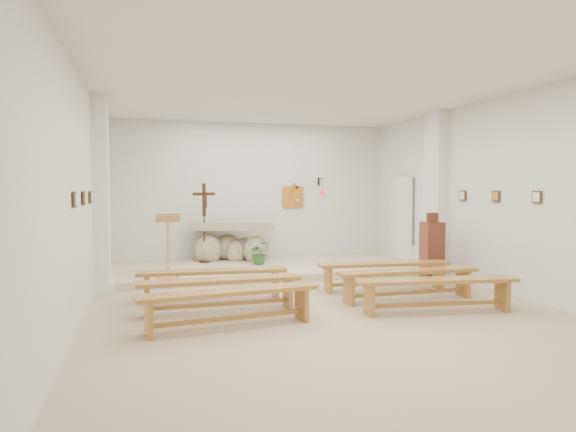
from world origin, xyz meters
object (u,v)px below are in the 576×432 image
object	(u,v)px
bench_right_front	(384,269)
bench_left_second	(220,287)
bench_left_front	(213,277)
donation_pedestal	(432,252)
bench_right_second	(408,277)
altar	(233,244)
lectern	(168,245)
bench_right_third	(437,287)
crucifix_stand	(204,217)
bench_left_third	(230,299)

from	to	relation	value
bench_right_front	bench_left_second	distance (m)	3.24
bench_left_front	bench_right_front	size ratio (longest dim) A/B	1.00
donation_pedestal	bench_right_second	world-z (taller)	donation_pedestal
bench_right_front	donation_pedestal	bearing A→B (deg)	25.88
altar	lectern	distance (m)	2.64
bench_left_second	bench_right_front	bearing A→B (deg)	14.42
lectern	bench_right_third	xyz separation A→B (m)	(3.77, -3.29, -0.39)
bench_left_front	altar	bearing A→B (deg)	79.80
crucifix_stand	bench_left_third	bearing A→B (deg)	-114.30
bench_left_front	bench_left_third	xyz separation A→B (m)	(0.00, -1.76, 0.00)
donation_pedestal	bench_left_front	distance (m)	4.42
crucifix_stand	bench_right_third	distance (m)	5.98
altar	donation_pedestal	xyz separation A→B (m)	(3.45, -3.15, 0.07)
bench_right_second	bench_left_third	bearing A→B (deg)	-164.59
bench_left_front	bench_left_second	bearing A→B (deg)	-85.65
bench_left_second	bench_left_front	bearing A→B (deg)	88.71
bench_left_front	bench_right_third	world-z (taller)	same
altar	bench_right_third	distance (m)	5.82
bench_left_front	crucifix_stand	bearing A→B (deg)	90.08
bench_right_front	bench_left_front	bearing A→B (deg)	-174.96
donation_pedestal	bench_left_second	distance (m)	4.60
bench_right_third	bench_left_front	bearing A→B (deg)	157.66
lectern	bench_right_front	xyz separation A→B (m)	(3.77, -1.54, -0.39)
donation_pedestal	bench_left_front	xyz separation A→B (m)	(-4.39, -0.48, -0.22)
altar	crucifix_stand	world-z (taller)	crucifix_stand
altar	donation_pedestal	distance (m)	4.67
lectern	bench_left_third	xyz separation A→B (m)	(0.65, -3.29, -0.39)
lectern	crucifix_stand	bearing A→B (deg)	62.45
donation_pedestal	bench_right_second	distance (m)	1.88
altar	bench_right_third	world-z (taller)	altar
bench_left_second	bench_right_second	bearing A→B (deg)	-1.29
bench_left_second	bench_left_third	xyz separation A→B (m)	(-0.00, -0.88, 0.00)
bench_right_third	donation_pedestal	bearing A→B (deg)	67.45
lectern	donation_pedestal	size ratio (longest dim) A/B	0.91
crucifix_stand	bench_right_second	world-z (taller)	crucifix_stand
bench_right_second	bench_left_third	distance (m)	3.24
bench_left_front	bench_right_second	world-z (taller)	same
donation_pedestal	bench_left_third	world-z (taller)	donation_pedestal
donation_pedestal	bench_left_second	size ratio (longest dim) A/B	0.57
lectern	bench_right_front	distance (m)	4.09
lectern	bench_right_third	world-z (taller)	lectern
donation_pedestal	bench_left_second	bearing A→B (deg)	-160.20
bench_left_front	donation_pedestal	bearing A→B (deg)	10.63
bench_left_front	bench_right_front	distance (m)	3.12
bench_right_second	donation_pedestal	bearing A→B (deg)	46.67
altar	bench_left_third	bearing A→B (deg)	-85.96
crucifix_stand	bench_right_third	size ratio (longest dim) A/B	0.74
bench_left_front	bench_right_third	distance (m)	3.58
donation_pedestal	lectern	bearing A→B (deg)	170.77
crucifix_stand	lectern	bearing A→B (deg)	-136.96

